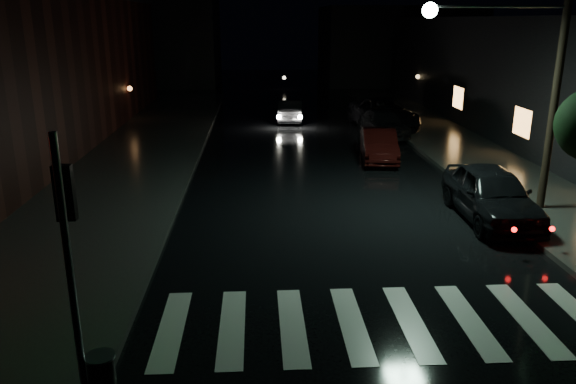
{
  "coord_description": "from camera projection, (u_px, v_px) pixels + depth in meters",
  "views": [
    {
      "loc": [
        0.56,
        -9.41,
        5.85
      ],
      "look_at": [
        1.33,
        4.36,
        1.6
      ],
      "focal_mm": 35.0,
      "sensor_mm": 36.0,
      "label": 1
    }
  ],
  "objects": [
    {
      "name": "signal_pole_corner",
      "position": [
        86.0,
        309.0,
        8.71
      ],
      "size": [
        0.68,
        0.61,
        4.2
      ],
      "color": "slate",
      "rests_on": "ground"
    },
    {
      "name": "building_far_right",
      "position": [
        397.0,
        45.0,
        53.32
      ],
      "size": [
        14.0,
        10.0,
        7.0
      ],
      "primitive_type": "cube",
      "color": "black",
      "rests_on": "ground"
    },
    {
      "name": "building_far_left",
      "position": [
        141.0,
        40.0,
        51.89
      ],
      "size": [
        14.0,
        10.0,
        8.0
      ],
      "primitive_type": "cube",
      "color": "black",
      "rests_on": "ground"
    },
    {
      "name": "sidewalk_left",
      "position": [
        126.0,
        162.0,
        23.74
      ],
      "size": [
        6.0,
        44.0,
        0.15
      ],
      "primitive_type": "cube",
      "color": "#282826",
      "rests_on": "ground"
    },
    {
      "name": "oncoming_car",
      "position": [
        290.0,
        111.0,
        33.37
      ],
      "size": [
        1.7,
        4.04,
        1.3
      ],
      "primitive_type": "imported",
      "rotation": [
        0.0,
        0.0,
        3.06
      ],
      "color": "black",
      "rests_on": "ground"
    },
    {
      "name": "parked_car_d",
      "position": [
        383.0,
        114.0,
        31.23
      ],
      "size": [
        3.38,
        6.19,
        1.64
      ],
      "primitive_type": "imported",
      "rotation": [
        0.0,
        0.0,
        0.11
      ],
      "color": "black",
      "rests_on": "ground"
    },
    {
      "name": "parked_car_b",
      "position": [
        379.0,
        145.0,
        24.16
      ],
      "size": [
        1.9,
        4.19,
        1.33
      ],
      "primitive_type": "imported",
      "rotation": [
        0.0,
        0.0,
        -0.12
      ],
      "color": "black",
      "rests_on": "ground"
    },
    {
      "name": "sidewalk_right",
      "position": [
        473.0,
        157.0,
        24.54
      ],
      "size": [
        4.0,
        44.0,
        0.15
      ],
      "primitive_type": "cube",
      "color": "#282826",
      "rests_on": "ground"
    },
    {
      "name": "ground",
      "position": [
        231.0,
        341.0,
        10.67
      ],
      "size": [
        120.0,
        120.0,
        0.0
      ],
      "primitive_type": "plane",
      "color": "black",
      "rests_on": "ground"
    },
    {
      "name": "utility_pole",
      "position": [
        538.0,
        64.0,
        16.47
      ],
      "size": [
        4.92,
        0.44,
        8.0
      ],
      "color": "black",
      "rests_on": "ground"
    },
    {
      "name": "parked_car_a",
      "position": [
        491.0,
        194.0,
        16.94
      ],
      "size": [
        2.04,
        4.82,
        1.63
      ],
      "primitive_type": "imported",
      "rotation": [
        0.0,
        0.0,
        -0.02
      ],
      "color": "black",
      "rests_on": "ground"
    },
    {
      "name": "parked_car_c",
      "position": [
        383.0,
        123.0,
        29.41
      ],
      "size": [
        2.31,
        4.6,
        1.28
      ],
      "primitive_type": "imported",
      "rotation": [
        0.0,
        0.0,
        0.12
      ],
      "color": "black",
      "rests_on": "ground"
    },
    {
      "name": "crosswalk",
      "position": [
        381.0,
        322.0,
        11.31
      ],
      "size": [
        9.0,
        3.0,
        0.01
      ],
      "primitive_type": "cube",
      "color": "beige",
      "rests_on": "ground"
    }
  ]
}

